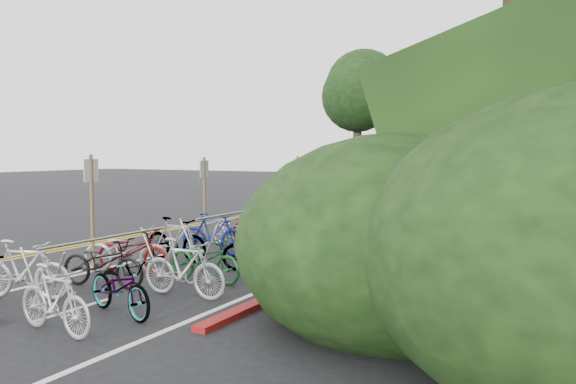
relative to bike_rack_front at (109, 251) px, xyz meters
name	(u,v)px	position (x,y,z in m)	size (l,w,h in m)	color
ground	(49,270)	(-2.77, 0.88, -0.80)	(120.00, 120.00, 0.00)	black
road_markings	(287,222)	(-2.14, 10.97, -0.79)	(7.47, 80.00, 0.01)	gold
red_curb	(434,224)	(2.93, 12.88, -0.75)	(0.25, 28.00, 0.10)	maroon
bike_rack_front	(109,251)	(0.00, 0.00, 0.00)	(1.09, 3.07, 1.07)	#A2A2A3
bike_racks_rest	(373,197)	(0.23, 13.88, 0.06)	(1.14, 23.00, 1.17)	#A2A2A3
signpost_near	(92,205)	(-1.71, 1.19, 0.68)	(0.08, 0.40, 2.59)	brown
signposts_rest	(329,180)	(-2.17, 14.88, 0.63)	(0.08, 18.40, 2.50)	brown
bike_front	(126,250)	(-1.05, 1.51, -0.29)	(1.91, 0.67, 1.00)	#9E9EA3
bike_valet	(242,237)	(0.17, 4.31, -0.30)	(3.48, 15.02, 1.09)	slate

